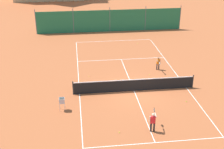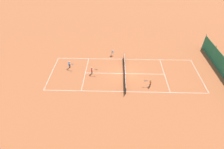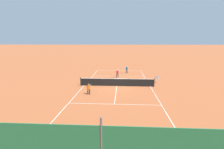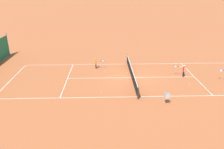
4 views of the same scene
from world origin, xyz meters
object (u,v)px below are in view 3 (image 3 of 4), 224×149
player_far_baseline (89,88)px  tennis_ball_by_net_right (99,92)px  tennis_ball_alley_right (93,82)px  ball_hopper (157,78)px  player_near_baseline (127,69)px  tennis_ball_alley_left (130,77)px  tennis_ball_near_corner (106,86)px  tennis_ball_by_net_left (146,93)px  tennis_ball_service_box (100,73)px  player_far_service (117,73)px  tennis_net (117,82)px  tennis_ball_mid_court (73,126)px

player_far_baseline → tennis_ball_by_net_right: 1.49m
tennis_ball_alley_right → ball_hopper: (-8.64, 0.00, 0.62)m
player_near_baseline → tennis_ball_alley_left: size_ratio=19.38×
tennis_ball_alley_right → tennis_ball_near_corner: (-2.00, 2.40, 0.00)m
tennis_ball_by_net_left → tennis_ball_service_box: size_ratio=1.00×
player_far_service → tennis_ball_alley_left: (-2.01, 0.03, -0.70)m
tennis_ball_alley_left → tennis_ball_service_box: bearing=-36.9°
tennis_ball_by_net_left → tennis_ball_service_box: bearing=-61.5°
ball_hopper → player_far_baseline: bearing=35.3°
tennis_ball_by_net_left → tennis_ball_near_corner: (4.57, -2.66, 0.00)m
tennis_ball_alley_right → tennis_ball_by_net_left: size_ratio=1.00×
tennis_net → tennis_ball_alley_right: size_ratio=139.09×
tennis_ball_mid_court → tennis_ball_by_net_right: same height
tennis_net → tennis_ball_mid_court: (2.44, 10.68, -0.47)m
tennis_net → tennis_ball_alley_right: 3.98m
player_far_service → tennis_ball_by_net_left: player_far_service is taller
player_far_baseline → tennis_ball_alley_right: size_ratio=17.54×
tennis_ball_near_corner → tennis_ball_service_box: bearing=-78.1°
player_far_service → tennis_ball_alley_left: size_ratio=19.03×
player_far_baseline → ball_hopper: 9.91m
player_far_baseline → tennis_ball_alley_left: 10.01m
tennis_ball_by_net_left → tennis_ball_by_net_right: (5.05, -0.27, 0.00)m
tennis_ball_alley_right → ball_hopper: size_ratio=0.07×
tennis_ball_near_corner → tennis_ball_alley_left: 6.37m
tennis_ball_alley_right → ball_hopper: ball_hopper is taller
tennis_ball_near_corner → player_far_baseline: bearing=66.4°
player_near_baseline → tennis_ball_mid_court: size_ratio=19.38×
tennis_ball_by_net_right → ball_hopper: bearing=-146.1°
player_far_service → player_far_baseline: player_far_service is taller
player_near_baseline → tennis_ball_by_net_right: (3.18, 11.86, -0.71)m
tennis_ball_alley_left → tennis_ball_by_net_right: size_ratio=1.00×
tennis_ball_mid_court → tennis_ball_by_net_left: bearing=-126.3°
player_far_service → ball_hopper: 6.26m
tennis_ball_by_net_right → tennis_ball_by_net_left: bearing=176.9°
player_near_baseline → ball_hopper: (-3.94, 7.07, -0.09)m
player_far_baseline → tennis_ball_service_box: bearing=-87.6°
tennis_ball_alley_left → tennis_net: bearing=70.1°
tennis_ball_by_net_left → tennis_ball_near_corner: same height
player_far_baseline → tennis_ball_service_box: size_ratio=17.54×
player_far_service → tennis_ball_mid_court: (2.32, 15.92, -0.70)m
tennis_ball_near_corner → tennis_ball_by_net_right: (0.48, 2.39, 0.00)m
player_far_baseline → tennis_ball_by_net_left: bearing=-173.8°
player_near_baseline → tennis_ball_alley_right: size_ratio=19.38×
tennis_ball_by_net_left → tennis_ball_by_net_right: size_ratio=1.00×
player_far_baseline → ball_hopper: size_ratio=1.30×
tennis_ball_by_net_left → tennis_ball_alley_left: same height
tennis_net → player_near_baseline: bearing=-98.5°
player_far_service → tennis_ball_near_corner: (1.22, 5.53, -0.70)m
tennis_ball_alley_right → tennis_ball_service_box: size_ratio=1.00×
tennis_net → tennis_ball_service_box: tennis_net is taller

